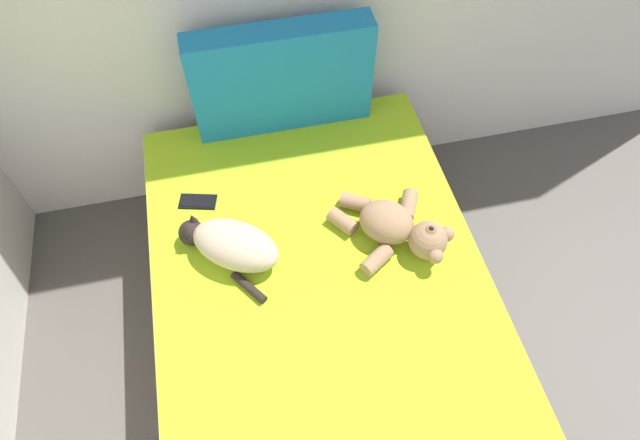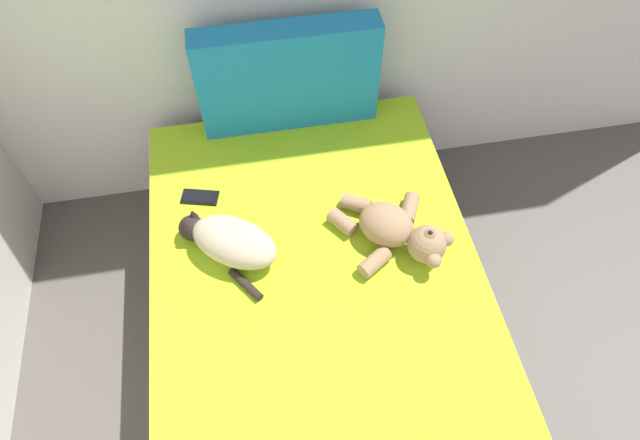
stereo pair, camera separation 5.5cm
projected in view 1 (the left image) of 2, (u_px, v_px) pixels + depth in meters
bed at (326, 330)px, 2.17m from camera, size 1.27×2.01×0.53m
patterned_cushion at (282, 79)px, 2.27m from camera, size 0.76×0.13×0.48m
cat at (231, 244)px, 2.00m from camera, size 0.40×0.40×0.15m
teddy_bear at (398, 228)px, 2.05m from camera, size 0.44×0.42×0.16m
cell_phone at (198, 201)px, 2.20m from camera, size 0.16×0.11×0.01m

